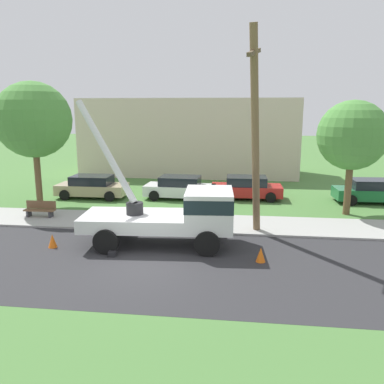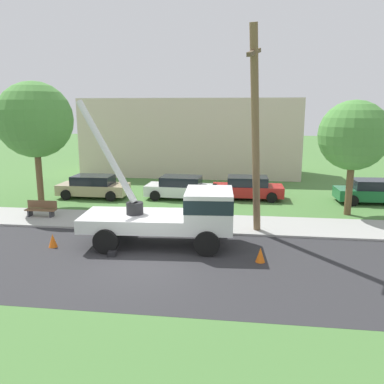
{
  "view_description": "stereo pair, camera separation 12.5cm",
  "coord_description": "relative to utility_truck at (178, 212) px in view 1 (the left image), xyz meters",
  "views": [
    {
      "loc": [
        3.36,
        -13.48,
        5.61
      ],
      "look_at": [
        1.39,
        2.41,
        2.23
      ],
      "focal_mm": 37.11,
      "sensor_mm": 36.0,
      "label": 1
    },
    {
      "loc": [
        3.48,
        -13.46,
        5.61
      ],
      "look_at": [
        1.39,
        2.41,
        2.23
      ],
      "focal_mm": 37.11,
      "sensor_mm": 36.0,
      "label": 2
    }
  ],
  "objects": [
    {
      "name": "parked_sedan_green",
      "position": [
        10.46,
        8.96,
        -0.7
      ],
      "size": [
        4.46,
        2.13,
        1.42
      ],
      "color": "#1E6638",
      "rests_on": "ground"
    },
    {
      "name": "park_bench",
      "position": [
        -7.74,
        3.17,
        -0.95
      ],
      "size": [
        1.6,
        0.45,
        0.9
      ],
      "color": "brown",
      "rests_on": "ground"
    },
    {
      "name": "lowrise_building_backdrop",
      "position": [
        -1.89,
        18.54,
        1.79
      ],
      "size": [
        18.0,
        6.0,
        6.4
      ],
      "primitive_type": "cube",
      "color": "beige",
      "rests_on": "ground"
    },
    {
      "name": "parked_sedan_white",
      "position": [
        -1.23,
        8.6,
        -0.7
      ],
      "size": [
        4.5,
        2.18,
        1.42
      ],
      "color": "silver",
      "rests_on": "ground"
    },
    {
      "name": "traffic_cone_ahead",
      "position": [
        3.36,
        -1.49,
        -1.13
      ],
      "size": [
        0.36,
        0.36,
        0.56
      ],
      "primitive_type": "cone",
      "color": "orange",
      "rests_on": "ground"
    },
    {
      "name": "roadside_tree_far",
      "position": [
        -9.06,
        5.66,
        3.55
      ],
      "size": [
        4.25,
        4.25,
        7.11
      ],
      "color": "brown",
      "rests_on": "ground"
    },
    {
      "name": "road_asphalt",
      "position": [
        -0.82,
        -2.16,
        -1.4
      ],
      "size": [
        80.0,
        7.38,
        0.01
      ],
      "primitive_type": "cube",
      "color": "#2B2B2D",
      "rests_on": "ground"
    },
    {
      "name": "sidewalk_strip",
      "position": [
        -0.82,
        3.1,
        -1.36
      ],
      "size": [
        80.0,
        3.15,
        0.1
      ],
      "primitive_type": "cube",
      "color": "#9E9E99",
      "rests_on": "ground"
    },
    {
      "name": "ground_plane",
      "position": [
        -0.82,
        9.84,
        -1.41
      ],
      "size": [
        120.0,
        120.0,
        0.0
      ],
      "primitive_type": "plane",
      "color": "#477538"
    },
    {
      "name": "utility_truck",
      "position": [
        0.0,
        0.0,
        0.0
      ],
      "size": [
        6.91,
        3.21,
        5.98
      ],
      "color": "silver",
      "rests_on": "ground"
    },
    {
      "name": "roadside_tree_near",
      "position": [
        8.26,
        5.97,
        2.81
      ],
      "size": [
        3.62,
        3.62,
        6.05
      ],
      "color": "brown",
      "rests_on": "ground"
    },
    {
      "name": "parked_sedan_tan",
      "position": [
        -6.85,
        8.21,
        -0.7
      ],
      "size": [
        4.42,
        2.05,
        1.42
      ],
      "color": "tan",
      "rests_on": "ground"
    },
    {
      "name": "parked_sedan_red",
      "position": [
        2.93,
        9.08,
        -0.7
      ],
      "size": [
        4.43,
        2.06,
        1.42
      ],
      "color": "#B21E1E",
      "rests_on": "ground"
    },
    {
      "name": "leaning_utility_pole",
      "position": [
        3.11,
        1.33,
        3.15
      ],
      "size": [
        0.91,
        2.73,
        8.86
      ],
      "color": "brown",
      "rests_on": "ground"
    },
    {
      "name": "traffic_cone_behind",
      "position": [
        -5.06,
        -0.96,
        -1.13
      ],
      "size": [
        0.36,
        0.36,
        0.56
      ],
      "primitive_type": "cone",
      "color": "orange",
      "rests_on": "ground"
    }
  ]
}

